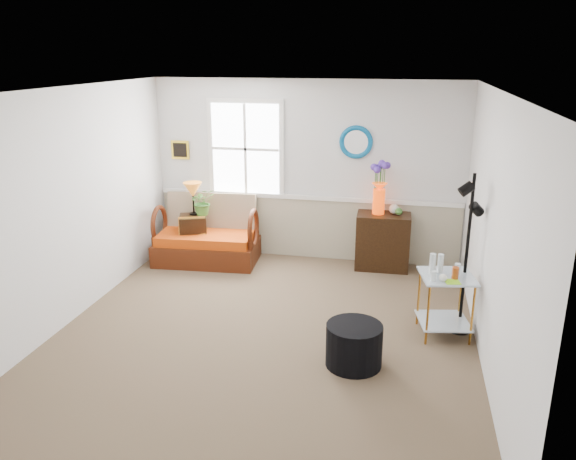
% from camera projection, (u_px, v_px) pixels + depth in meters
% --- Properties ---
extents(floor, '(4.50, 5.00, 0.01)m').
position_uv_depth(floor, '(265.00, 333.00, 6.17)').
color(floor, brown).
rests_on(floor, ground).
extents(ceiling, '(4.50, 5.00, 0.01)m').
position_uv_depth(ceiling, '(262.00, 90.00, 5.38)').
color(ceiling, white).
rests_on(ceiling, walls).
extents(walls, '(4.51, 5.01, 2.60)m').
position_uv_depth(walls, '(264.00, 220.00, 5.77)').
color(walls, silver).
rests_on(walls, floor).
extents(wainscot, '(4.46, 0.02, 0.90)m').
position_uv_depth(wainscot, '(306.00, 228.00, 8.34)').
color(wainscot, tan).
rests_on(wainscot, walls).
extents(chair_rail, '(4.46, 0.04, 0.06)m').
position_uv_depth(chair_rail, '(306.00, 197.00, 8.19)').
color(chair_rail, white).
rests_on(chair_rail, walls).
extents(window, '(1.14, 0.06, 1.44)m').
position_uv_depth(window, '(246.00, 149.00, 8.16)').
color(window, white).
rests_on(window, walls).
extents(picture, '(0.28, 0.03, 0.28)m').
position_uv_depth(picture, '(180.00, 150.00, 8.39)').
color(picture, gold).
rests_on(picture, walls).
extents(mirror, '(0.47, 0.07, 0.47)m').
position_uv_depth(mirror, '(356.00, 142.00, 7.81)').
color(mirror, '#0076B5').
rests_on(mirror, walls).
extents(loveseat, '(1.51, 0.93, 0.95)m').
position_uv_depth(loveseat, '(206.00, 230.00, 8.14)').
color(loveseat, '#5A1B08').
rests_on(loveseat, floor).
extents(throw_pillow, '(0.39, 0.21, 0.38)m').
position_uv_depth(throw_pillow, '(192.00, 230.00, 8.08)').
color(throw_pillow, '#D45500').
rests_on(throw_pillow, loveseat).
extents(lamp_stand, '(0.49, 0.49, 0.68)m').
position_uv_depth(lamp_stand, '(194.00, 238.00, 8.25)').
color(lamp_stand, black).
rests_on(lamp_stand, floor).
extents(table_lamp, '(0.38, 0.38, 0.49)m').
position_uv_depth(table_lamp, '(193.00, 199.00, 8.09)').
color(table_lamp, orange).
rests_on(table_lamp, lamp_stand).
extents(potted_plant, '(0.52, 0.53, 0.31)m').
position_uv_depth(potted_plant, '(203.00, 205.00, 8.15)').
color(potted_plant, '#366A28').
rests_on(potted_plant, lamp_stand).
extents(cabinet, '(0.75, 0.49, 0.79)m').
position_uv_depth(cabinet, '(383.00, 241.00, 7.93)').
color(cabinet, black).
rests_on(cabinet, floor).
extents(flower_vase, '(0.22, 0.22, 0.73)m').
position_uv_depth(flower_vase, '(379.00, 188.00, 7.72)').
color(flower_vase, '#E93A06').
rests_on(flower_vase, cabinet).
extents(side_table, '(0.64, 0.64, 0.69)m').
position_uv_depth(side_table, '(445.00, 305.00, 6.04)').
color(side_table, '#B37423').
rests_on(side_table, floor).
extents(tabletop_items, '(0.44, 0.44, 0.23)m').
position_uv_depth(tabletop_items, '(445.00, 267.00, 5.86)').
color(tabletop_items, silver).
rests_on(tabletop_items, side_table).
extents(floor_lamp, '(0.32, 0.32, 1.77)m').
position_uv_depth(floor_lamp, '(466.00, 255.00, 5.96)').
color(floor_lamp, black).
rests_on(floor_lamp, floor).
extents(ottoman, '(0.71, 0.71, 0.43)m').
position_uv_depth(ottoman, '(354.00, 345.00, 5.48)').
color(ottoman, black).
rests_on(ottoman, floor).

